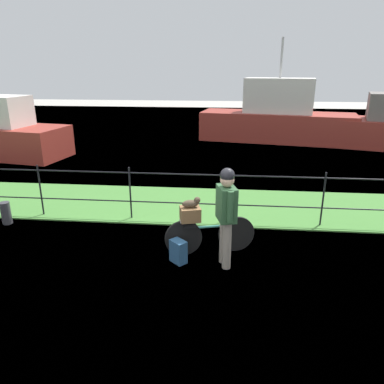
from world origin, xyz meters
TOP-DOWN VIEW (x-y plane):
  - ground_plane at (0.00, 0.00)m, footprint 60.00×60.00m
  - grass_strip at (0.00, 3.23)m, footprint 27.00×2.40m
  - harbor_water at (0.00, 9.46)m, footprint 30.00×30.00m
  - iron_fence at (0.00, 2.30)m, footprint 18.04×0.04m
  - bicycle_main at (0.76, 0.93)m, footprint 1.56×0.47m
  - wooden_crate at (0.43, 0.84)m, footprint 0.40×0.37m
  - terrier_dog at (0.46, 0.85)m, footprint 0.32×0.21m
  - cyclist_person at (1.04, 0.54)m, footprint 0.36×0.52m
  - backpack_on_paving at (0.26, 0.55)m, footprint 0.33×0.32m
  - mooring_bollard at (-3.55, 1.80)m, footprint 0.20×0.20m
  - moored_boat_near at (3.15, 11.45)m, footprint 6.74×3.07m
  - moored_boat_mid at (-7.11, 7.59)m, footprint 4.96×2.68m

SIDE VIEW (x-z plane):
  - ground_plane at x=0.00m, z-range 0.00..0.00m
  - harbor_water at x=0.00m, z-range 0.00..0.00m
  - grass_strip at x=0.00m, z-range 0.00..0.03m
  - backpack_on_paving at x=0.26m, z-range 0.00..0.40m
  - mooring_bollard at x=-3.55m, z-range 0.00..0.48m
  - bicycle_main at x=0.76m, z-range 0.02..0.67m
  - iron_fence at x=0.00m, z-range 0.09..1.26m
  - wooden_crate at x=0.43m, z-range 0.65..0.90m
  - moored_boat_mid at x=-7.11m, z-range -1.08..2.67m
  - moored_boat_near at x=3.15m, z-range -1.16..3.09m
  - terrier_dog at x=0.46m, z-range 0.88..1.06m
  - cyclist_person at x=1.04m, z-range 0.16..1.84m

